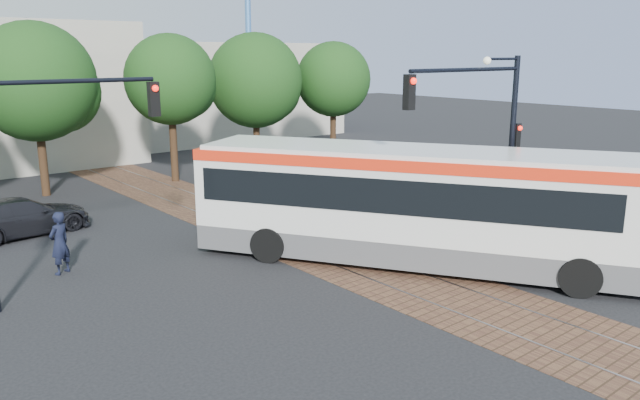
% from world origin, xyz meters
% --- Properties ---
extents(ground, '(120.00, 120.00, 0.00)m').
position_xyz_m(ground, '(0.00, 0.00, 0.00)').
color(ground, black).
rests_on(ground, ground).
extents(trackbed, '(3.60, 40.00, 0.02)m').
position_xyz_m(trackbed, '(0.00, 4.00, 0.01)').
color(trackbed, brown).
rests_on(trackbed, ground).
extents(tree_row, '(26.40, 5.60, 7.67)m').
position_xyz_m(tree_row, '(1.21, 16.42, 4.85)').
color(tree_row, '#382314').
rests_on(tree_row, ground).
extents(warehouses, '(40.00, 13.00, 8.00)m').
position_xyz_m(warehouses, '(-0.53, 28.75, 3.81)').
color(warehouses, '#ADA899').
rests_on(warehouses, ground).
extents(city_bus, '(9.30, 12.70, 3.54)m').
position_xyz_m(city_bus, '(1.18, -0.04, 1.97)').
color(city_bus, '#4A4A4C').
rests_on(city_bus, ground).
extents(traffic_island, '(2.20, 5.20, 1.13)m').
position_xyz_m(traffic_island, '(4.82, -0.90, 0.33)').
color(traffic_island, gray).
rests_on(traffic_island, ground).
extents(signal_pole_main, '(5.49, 0.46, 6.00)m').
position_xyz_m(signal_pole_main, '(3.86, -0.81, 4.16)').
color(signal_pole_main, black).
rests_on(signal_pole_main, ground).
extents(signal_pole_left, '(4.99, 0.34, 6.00)m').
position_xyz_m(signal_pole_left, '(-8.37, 4.00, 3.86)').
color(signal_pole_left, black).
rests_on(signal_pole_left, ground).
extents(officer, '(0.80, 0.70, 1.86)m').
position_xyz_m(officer, '(-7.33, 5.82, 0.93)').
color(officer, black).
rests_on(officer, ground).
extents(parked_car, '(4.86, 2.48, 1.35)m').
position_xyz_m(parked_car, '(-7.11, 10.74, 0.68)').
color(parked_car, black).
rests_on(parked_car, ground).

